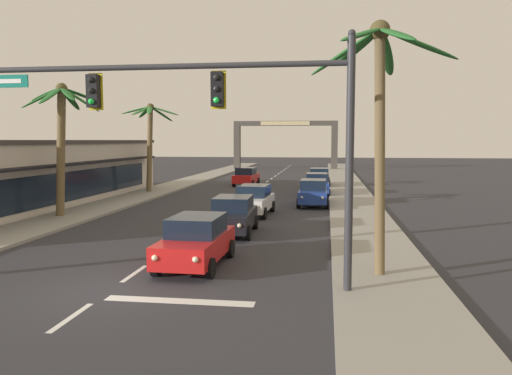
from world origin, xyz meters
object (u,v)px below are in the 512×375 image
(storefront_strip_left, at_px, (18,173))
(town_gateway_arch, at_px, (285,138))
(traffic_signal_mast, at_px, (222,111))
(palm_left_second, at_px, (62,127))
(sedan_oncoming_far, at_px, (246,176))
(palm_right_nearest, at_px, (379,90))
(sedan_parked_mid_kerb, at_px, (319,177))
(sedan_fifth_in_queue, at_px, (254,200))
(sedan_parked_far_kerb, at_px, (313,192))
(sedan_parked_nearest_kerb, at_px, (317,184))
(sedan_lead_at_stop_bar, at_px, (196,241))
(palm_left_third, at_px, (150,132))
(sedan_third_in_queue, at_px, (233,215))

(storefront_strip_left, xyz_separation_m, town_gateway_arch, (13.53, 42.99, 2.40))
(traffic_signal_mast, height_order, palm_left_second, palm_left_second)
(sedan_oncoming_far, height_order, palm_right_nearest, palm_right_nearest)
(sedan_parked_mid_kerb, bearing_deg, sedan_fifth_in_queue, -100.87)
(sedan_fifth_in_queue, bearing_deg, sedan_parked_far_kerb, 54.17)
(traffic_signal_mast, height_order, sedan_parked_mid_kerb, traffic_signal_mast)
(sedan_oncoming_far, relative_size, sedan_parked_nearest_kerb, 1.01)
(sedan_parked_mid_kerb, distance_m, storefront_strip_left, 24.86)
(sedan_lead_at_stop_bar, height_order, town_gateway_arch, town_gateway_arch)
(traffic_signal_mast, distance_m, palm_left_second, 16.10)
(palm_left_third, bearing_deg, sedan_parked_far_kerb, -24.38)
(sedan_fifth_in_queue, distance_m, sedan_parked_nearest_kerb, 11.36)
(sedan_parked_far_kerb, bearing_deg, palm_right_nearest, -82.19)
(palm_left_second, distance_m, palm_left_third, 13.02)
(palm_left_second, bearing_deg, town_gateway_arch, 80.34)
(sedan_parked_mid_kerb, bearing_deg, sedan_parked_nearest_kerb, -90.71)
(sedan_fifth_in_queue, height_order, storefront_strip_left, storefront_strip_left)
(sedan_fifth_in_queue, xyz_separation_m, palm_left_third, (-9.82, 10.39, 4.01))
(sedan_oncoming_far, bearing_deg, sedan_parked_far_kerb, -64.25)
(sedan_parked_nearest_kerb, height_order, town_gateway_arch, town_gateway_arch)
(traffic_signal_mast, xyz_separation_m, sedan_fifth_in_queue, (-1.22, 14.21, -4.14))
(traffic_signal_mast, relative_size, sedan_third_in_queue, 2.50)
(palm_right_nearest, bearing_deg, sedan_lead_at_stop_bar, 172.69)
(traffic_signal_mast, distance_m, town_gateway_arch, 58.97)
(sedan_oncoming_far, distance_m, palm_left_third, 10.86)
(sedan_lead_at_stop_bar, height_order, sedan_fifth_in_queue, same)
(palm_left_third, height_order, palm_right_nearest, palm_right_nearest)
(sedan_oncoming_far, bearing_deg, traffic_signal_mast, -81.95)
(sedan_third_in_queue, height_order, palm_left_third, palm_left_third)
(palm_right_nearest, height_order, storefront_strip_left, palm_right_nearest)
(sedan_fifth_in_queue, bearing_deg, palm_left_third, 133.39)
(town_gateway_arch, bearing_deg, sedan_lead_at_stop_bar, -88.29)
(sedan_parked_nearest_kerb, height_order, sedan_parked_mid_kerb, same)
(traffic_signal_mast, bearing_deg, sedan_parked_nearest_kerb, 85.17)
(sedan_oncoming_far, relative_size, palm_left_second, 0.62)
(sedan_oncoming_far, height_order, sedan_parked_mid_kerb, same)
(sedan_lead_at_stop_bar, height_order, sedan_parked_mid_kerb, same)
(sedan_parked_mid_kerb, distance_m, sedan_parked_far_kerb, 13.35)
(storefront_strip_left, bearing_deg, palm_left_third, 57.10)
(sedan_lead_at_stop_bar, bearing_deg, palm_left_third, 113.48)
(sedan_oncoming_far, bearing_deg, sedan_lead_at_stop_bar, -84.02)
(sedan_oncoming_far, distance_m, storefront_strip_left, 20.45)
(palm_left_second, bearing_deg, sedan_third_in_queue, -18.03)
(sedan_oncoming_far, height_order, storefront_strip_left, storefront_strip_left)
(sedan_third_in_queue, bearing_deg, sedan_fifth_in_queue, 89.12)
(sedan_oncoming_far, bearing_deg, storefront_strip_left, -126.34)
(sedan_parked_mid_kerb, xyz_separation_m, storefront_strip_left, (-18.88, -16.13, 1.26))
(sedan_parked_mid_kerb, relative_size, town_gateway_arch, 0.30)
(palm_left_second, bearing_deg, sedan_oncoming_far, 72.33)
(palm_left_second, relative_size, palm_right_nearest, 0.94)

